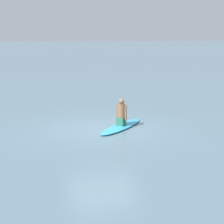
# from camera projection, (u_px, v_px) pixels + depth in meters

# --- Properties ---
(ground_plane) EXTENTS (400.00, 400.00, 0.00)m
(ground_plane) POSITION_uv_depth(u_px,v_px,m) (102.00, 129.00, 14.31)
(ground_plane) COLOR slate
(surfboard) EXTENTS (2.46, 2.63, 0.09)m
(surfboard) POSITION_uv_depth(u_px,v_px,m) (121.00, 126.00, 14.53)
(surfboard) COLOR #339EC6
(surfboard) RESTS_ON ground
(person_paddler) EXTENTS (0.41, 0.41, 0.97)m
(person_paddler) POSITION_uv_depth(u_px,v_px,m) (121.00, 113.00, 14.44)
(person_paddler) COLOR #26664C
(person_paddler) RESTS_ON surfboard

